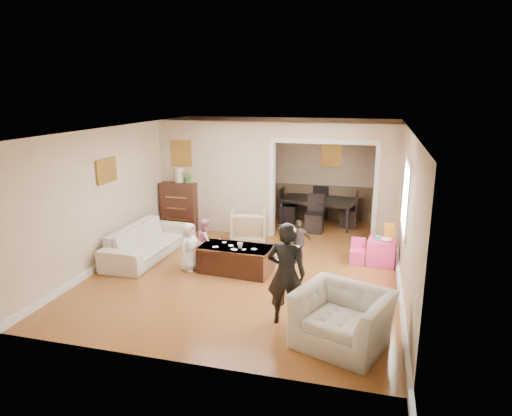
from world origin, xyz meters
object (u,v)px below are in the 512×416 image
(armchair_front, at_px, (342,319))
(table_lamp, at_px, (179,175))
(dining_table, at_px, (318,212))
(dresser, at_px, (181,206))
(adult_person, at_px, (286,274))
(sofa, at_px, (147,242))
(child_kneel_a, at_px, (189,247))
(coffee_cup, at_px, (240,245))
(armchair_back, at_px, (248,226))
(play_table, at_px, (382,252))
(child_toddler, at_px, (299,242))
(child_kneel_b, at_px, (206,241))
(coffee_table, at_px, (236,259))
(cyan_cup, at_px, (377,238))

(armchair_front, relative_size, table_lamp, 3.18)
(table_lamp, relative_size, dining_table, 0.19)
(dresser, relative_size, table_lamp, 3.24)
(dresser, bearing_deg, dining_table, 21.76)
(dining_table, xyz_separation_m, adult_person, (0.19, -5.11, 0.43))
(sofa, bearing_deg, child_kneel_a, -109.94)
(sofa, relative_size, coffee_cup, 20.42)
(armchair_back, relative_size, play_table, 1.49)
(dresser, xyz_separation_m, child_toddler, (3.11, -1.45, -0.15))
(sofa, bearing_deg, dresser, 4.46)
(armchair_front, xyz_separation_m, coffee_cup, (-1.99, 1.98, 0.17))
(play_table, height_order, child_kneel_b, child_kneel_b)
(armchair_back, distance_m, coffee_table, 1.76)
(sofa, bearing_deg, armchair_front, -118.11)
(armchair_back, relative_size, table_lamp, 2.17)
(child_toddler, bearing_deg, dresser, -59.93)
(coffee_cup, bearing_deg, child_kneel_a, -173.99)
(table_lamp, distance_m, play_table, 4.93)
(armchair_back, height_order, child_toddler, child_toddler)
(cyan_cup, xyz_separation_m, adult_person, (-1.25, -2.69, 0.22))
(armchair_front, xyz_separation_m, dresser, (-4.16, 4.23, 0.21))
(armchair_front, distance_m, dresser, 5.94)
(armchair_front, height_order, play_table, armchair_front)
(sofa, relative_size, child_kneel_b, 2.48)
(table_lamp, height_order, child_kneel_a, table_lamp)
(coffee_cup, bearing_deg, child_toddler, 40.10)
(coffee_cup, bearing_deg, adult_person, -54.03)
(child_kneel_a, xyz_separation_m, child_kneel_b, (0.15, 0.45, -0.02))
(sofa, bearing_deg, table_lamp, 4.46)
(table_lamp, bearing_deg, coffee_table, -46.87)
(coffee_table, height_order, dining_table, dining_table)
(armchair_back, distance_m, child_kneel_b, 1.51)
(adult_person, relative_size, child_kneel_b, 1.72)
(armchair_back, bearing_deg, child_kneel_b, 59.29)
(dining_table, bearing_deg, child_kneel_b, -109.05)
(armchair_back, relative_size, coffee_table, 0.60)
(play_table, distance_m, child_kneel_a, 3.68)
(armchair_front, bearing_deg, dining_table, 120.94)
(sofa, xyz_separation_m, dresser, (-0.09, 1.91, 0.26))
(dining_table, bearing_deg, play_table, -46.75)
(dresser, distance_m, play_table, 4.82)
(play_table, bearing_deg, sofa, -170.21)
(sofa, distance_m, dresser, 1.93)
(table_lamp, height_order, cyan_cup, table_lamp)
(coffee_table, distance_m, adult_person, 2.15)
(child_kneel_a, bearing_deg, cyan_cup, -55.52)
(play_table, xyz_separation_m, child_kneel_b, (-3.31, -0.78, 0.19))
(coffee_table, height_order, coffee_cup, coffee_cup)
(sofa, distance_m, play_table, 4.65)
(dining_table, bearing_deg, armchair_back, -117.47)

